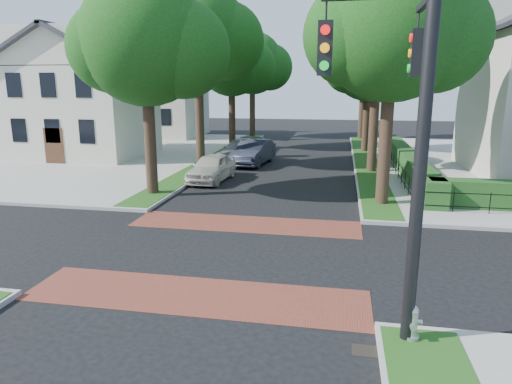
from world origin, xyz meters
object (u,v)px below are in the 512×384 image
Objects in this scene: fire_hydrant at (412,323)px; parked_car_front at (212,168)px; parked_car_rear at (241,151)px; parked_car_middle at (253,152)px; traffic_signal at (411,120)px.

parked_car_front is at bearing 105.34° from fire_hydrant.
parked_car_rear is at bearing 92.60° from parked_car_front.
traffic_signal is at bearing -64.10° from parked_car_middle.
traffic_signal is 22.77m from parked_car_middle.
parked_car_front is 0.84× the size of parked_car_rear.
parked_car_middle is (1.30, 5.88, 0.08)m from parked_car_front.
traffic_signal is at bearing -61.22° from parked_car_rear.
parked_car_middle is 1.48m from parked_car_rear.
parked_car_rear reaches higher than parked_car_front.
fire_hydrant is at bearing -63.51° from parked_car_middle.
parked_car_rear is (-1.11, 0.98, -0.07)m from parked_car_middle.
parked_car_rear is at bearing 110.46° from traffic_signal.
parked_car_middle is 6.48× the size of fire_hydrant.
parked_car_middle is at bearing 81.70° from parked_car_front.
parked_car_middle is (-7.19, 21.26, -3.86)m from traffic_signal.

